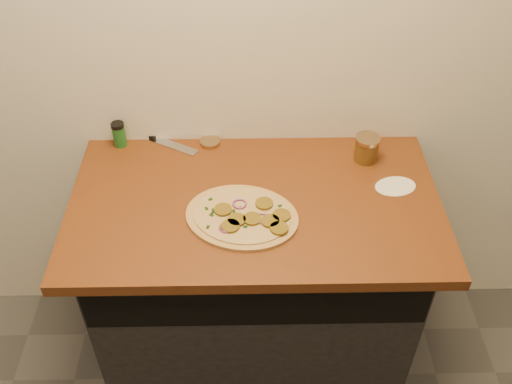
{
  "coord_description": "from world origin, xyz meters",
  "views": [
    {
      "loc": [
        -0.02,
        0.07,
        2.15
      ],
      "look_at": [
        0.0,
        1.4,
        0.95
      ],
      "focal_mm": 40.0,
      "sensor_mm": 36.0,
      "label": 1
    }
  ],
  "objects_px": {
    "salsa_jar": "(367,148)",
    "spice_shaker": "(119,134)",
    "pizza": "(243,216)",
    "chefs_knife": "(158,139)"
  },
  "relations": [
    {
      "from": "chefs_knife",
      "to": "spice_shaker",
      "type": "distance_m",
      "value": 0.14
    },
    {
      "from": "chefs_knife",
      "to": "salsa_jar",
      "type": "relative_size",
      "value": 2.77
    },
    {
      "from": "salsa_jar",
      "to": "spice_shaker",
      "type": "relative_size",
      "value": 1.0
    },
    {
      "from": "spice_shaker",
      "to": "chefs_knife",
      "type": "bearing_deg",
      "value": 10.19
    },
    {
      "from": "chefs_knife",
      "to": "pizza",
      "type": "bearing_deg",
      "value": -52.8
    },
    {
      "from": "pizza",
      "to": "spice_shaker",
      "type": "height_order",
      "value": "spice_shaker"
    },
    {
      "from": "pizza",
      "to": "spice_shaker",
      "type": "distance_m",
      "value": 0.59
    },
    {
      "from": "pizza",
      "to": "spice_shaker",
      "type": "relative_size",
      "value": 4.59
    },
    {
      "from": "pizza",
      "to": "spice_shaker",
      "type": "xyz_separation_m",
      "value": [
        -0.44,
        0.39,
        0.04
      ]
    },
    {
      "from": "salsa_jar",
      "to": "spice_shaker",
      "type": "bearing_deg",
      "value": 173.55
    }
  ]
}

